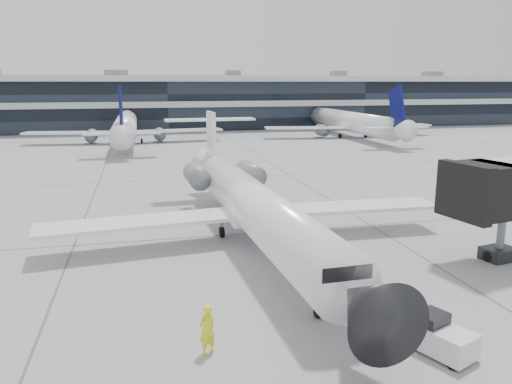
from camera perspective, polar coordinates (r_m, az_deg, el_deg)
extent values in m
plane|color=#9A9A9C|center=(33.37, -2.75, -4.89)|extent=(220.00, 220.00, 0.00)
cube|color=black|center=(113.59, -10.33, 9.80)|extent=(170.00, 22.00, 10.00)
cylinder|color=white|center=(30.58, -0.19, -1.69)|extent=(4.09, 25.85, 2.90)
cone|color=black|center=(17.90, 12.51, -12.58)|extent=(3.03, 3.14, 2.90)
cone|color=white|center=(44.46, -5.23, 3.16)|extent=(2.91, 3.56, 2.75)
cube|color=white|center=(30.78, -13.37, -3.39)|extent=(12.04, 4.14, 0.24)
cube|color=white|center=(34.18, 10.66, -1.68)|extent=(11.86, 3.06, 0.24)
cylinder|color=slate|center=(38.46, -6.79, 1.82)|extent=(1.78, 3.72, 1.61)
cylinder|color=slate|center=(39.34, -0.61, 2.15)|extent=(1.78, 3.72, 1.61)
cube|color=white|center=(43.52, -5.14, 5.96)|extent=(0.43, 2.80, 4.83)
cube|color=white|center=(43.78, -5.28, 8.25)|extent=(7.80, 2.07, 0.17)
cylinder|color=black|center=(22.22, 7.05, -13.38)|extent=(0.22, 0.61, 0.60)
cylinder|color=black|center=(32.80, -3.92, -4.59)|extent=(0.29, 0.70, 0.69)
cylinder|color=black|center=(33.57, 1.48, -4.16)|extent=(0.29, 0.70, 0.69)
cube|color=black|center=(29.65, 24.57, 0.25)|extent=(3.20, 3.68, 2.84)
cylinder|color=slate|center=(31.59, 26.19, -4.52)|extent=(0.45, 0.45, 2.84)
cube|color=black|center=(31.90, 26.01, -6.35)|extent=(2.06, 1.74, 0.71)
imported|color=yellow|center=(19.28, -5.62, -15.35)|extent=(0.85, 0.76, 1.95)
cube|color=white|center=(20.54, 20.53, -15.57)|extent=(2.14, 2.64, 0.94)
cube|color=black|center=(20.51, 19.43, -13.56)|extent=(1.42, 1.31, 0.52)
cylinder|color=black|center=(20.68, 17.54, -16.22)|extent=(0.35, 0.50, 0.46)
cylinder|color=black|center=(21.52, 19.43, -15.16)|extent=(0.35, 0.50, 0.46)
cylinder|color=black|center=(19.89, 21.57, -17.76)|extent=(0.35, 0.50, 0.46)
cylinder|color=black|center=(20.77, 23.36, -16.56)|extent=(0.35, 0.50, 0.46)
cone|color=#F8400D|center=(37.38, -17.92, -3.09)|extent=(0.40, 0.40, 0.62)
cube|color=#F8400D|center=(37.45, -17.89, -3.52)|extent=(0.54, 0.54, 0.03)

